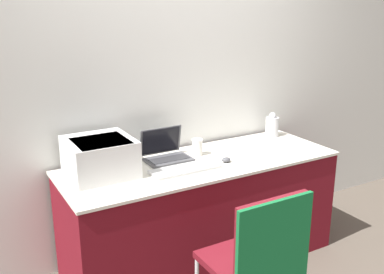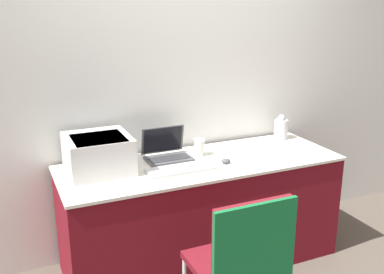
{
  "view_description": "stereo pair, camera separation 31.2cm",
  "coord_description": "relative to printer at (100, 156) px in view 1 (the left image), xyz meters",
  "views": [
    {
      "loc": [
        -1.56,
        -2.22,
        1.89
      ],
      "look_at": [
        -0.06,
        0.37,
        0.97
      ],
      "focal_mm": 42.0,
      "sensor_mm": 36.0,
      "label": 1
    },
    {
      "loc": [
        -1.28,
        -2.36,
        1.89
      ],
      "look_at": [
        -0.06,
        0.37,
        0.97
      ],
      "focal_mm": 42.0,
      "sensor_mm": 36.0,
      "label": 2
    }
  ],
  "objects": [
    {
      "name": "mouse",
      "position": [
        0.84,
        -0.21,
        -0.11
      ],
      "size": [
        0.07,
        0.05,
        0.04
      ],
      "color": "#4C4C51",
      "rests_on": "table"
    },
    {
      "name": "table",
      "position": [
        0.7,
        -0.11,
        -0.53
      ],
      "size": [
        2.0,
        0.7,
        0.79
      ],
      "color": "maroon",
      "rests_on": "ground_plane"
    },
    {
      "name": "printer",
      "position": [
        0.0,
        0.0,
        0.0
      ],
      "size": [
        0.41,
        0.41,
        0.24
      ],
      "color": "silver",
      "rests_on": "table"
    },
    {
      "name": "metal_pitcher",
      "position": [
        1.53,
        0.12,
        -0.04
      ],
      "size": [
        0.11,
        0.11,
        0.2
      ],
      "color": "silver",
      "rests_on": "table"
    },
    {
      "name": "wall_back",
      "position": [
        0.7,
        0.3,
        0.37
      ],
      "size": [
        8.0,
        0.05,
        2.6
      ],
      "color": "silver",
      "rests_on": "ground_plane"
    },
    {
      "name": "laptop_left",
      "position": [
        0.5,
        0.06,
        -0.08
      ],
      "size": [
        0.32,
        0.25,
        0.22
      ],
      "color": "#4C4C51",
      "rests_on": "table"
    },
    {
      "name": "coffee_cup",
      "position": [
        0.74,
        0.02,
        -0.07
      ],
      "size": [
        0.08,
        0.08,
        0.12
      ],
      "color": "white",
      "rests_on": "table"
    },
    {
      "name": "external_keyboard",
      "position": [
        0.51,
        -0.21,
        -0.12
      ],
      "size": [
        0.48,
        0.17,
        0.02
      ],
      "color": "silver",
      "rests_on": "table"
    },
    {
      "name": "chair",
      "position": [
        0.52,
        -1.02,
        -0.33
      ],
      "size": [
        0.47,
        0.45,
        0.94
      ],
      "color": "maroon",
      "rests_on": "ground_plane"
    }
  ]
}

